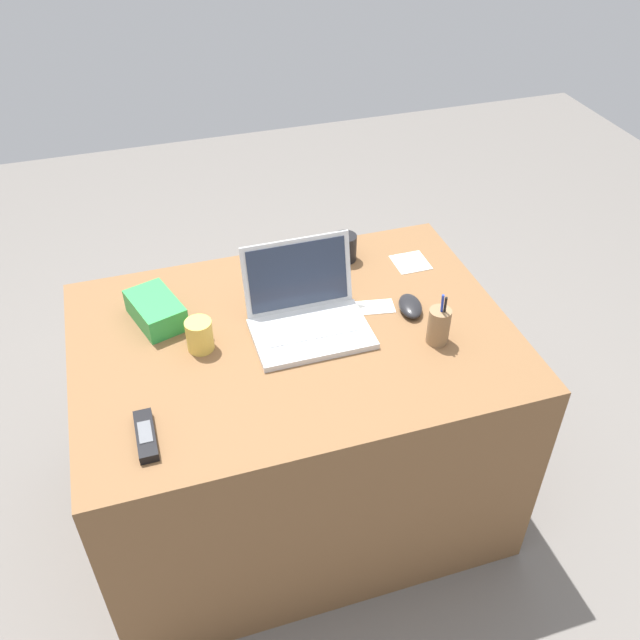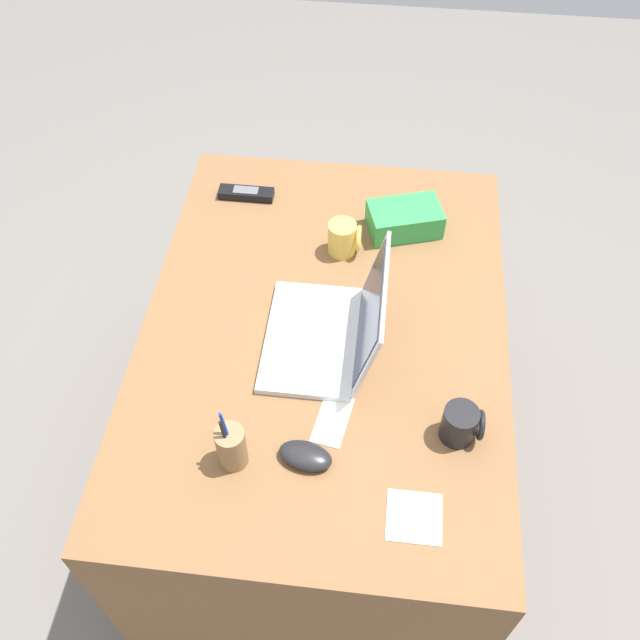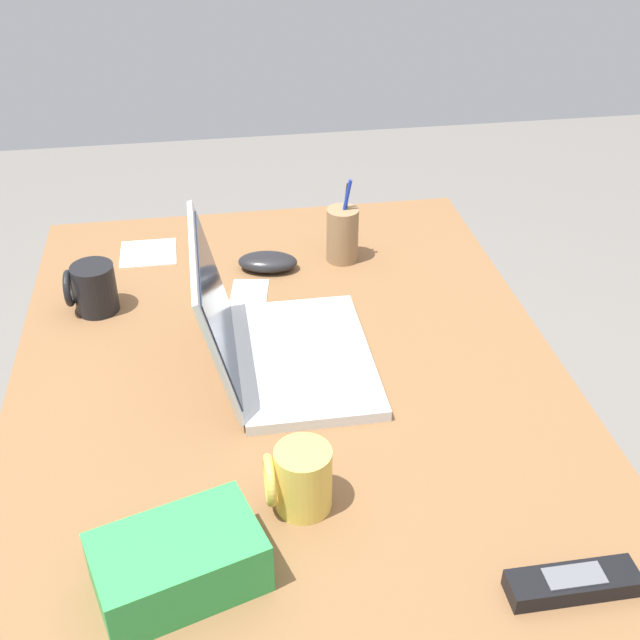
% 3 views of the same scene
% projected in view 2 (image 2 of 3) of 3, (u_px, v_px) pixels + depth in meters
% --- Properties ---
extents(ground_plane, '(6.00, 6.00, 0.00)m').
position_uv_depth(ground_plane, '(323.00, 467.00, 2.24)').
color(ground_plane, slate).
extents(desk, '(1.22, 0.87, 0.73)m').
position_uv_depth(desk, '(324.00, 407.00, 1.96)').
color(desk, brown).
rests_on(desk, ground).
extents(laptop, '(0.32, 0.27, 0.22)m').
position_uv_depth(laptop, '(330.00, 330.00, 1.61)').
color(laptop, silver).
rests_on(laptop, desk).
extents(computer_mouse, '(0.09, 0.12, 0.03)m').
position_uv_depth(computer_mouse, '(305.00, 456.00, 1.44)').
color(computer_mouse, black).
rests_on(computer_mouse, desk).
extents(coffee_mug_white, '(0.07, 0.08, 0.09)m').
position_uv_depth(coffee_mug_white, '(344.00, 238.00, 1.79)').
color(coffee_mug_white, '#E0BC4C').
rests_on(coffee_mug_white, desk).
extents(coffee_mug_tall, '(0.07, 0.09, 0.09)m').
position_uv_depth(coffee_mug_tall, '(461.00, 424.00, 1.45)').
color(coffee_mug_tall, black).
rests_on(coffee_mug_tall, desk).
extents(cordless_phone, '(0.04, 0.15, 0.03)m').
position_uv_depth(cordless_phone, '(246.00, 193.00, 1.95)').
color(cordless_phone, black).
rests_on(cordless_phone, desk).
extents(pen_holder, '(0.06, 0.06, 0.17)m').
position_uv_depth(pen_holder, '(231.00, 447.00, 1.41)').
color(pen_holder, olive).
rests_on(pen_holder, desk).
extents(snack_bag, '(0.17, 0.21, 0.07)m').
position_uv_depth(snack_bag, '(405.00, 219.00, 1.85)').
color(snack_bag, green).
rests_on(snack_bag, desk).
extents(paper_note_near_laptop, '(0.14, 0.09, 0.00)m').
position_uv_depth(paper_note_near_laptop, '(332.00, 420.00, 1.51)').
color(paper_note_near_laptop, white).
rests_on(paper_note_near_laptop, desk).
extents(paper_note_left, '(0.11, 0.11, 0.00)m').
position_uv_depth(paper_note_left, '(414.00, 517.00, 1.37)').
color(paper_note_left, white).
rests_on(paper_note_left, desk).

